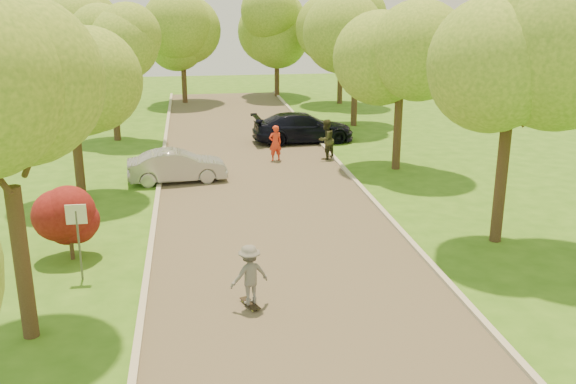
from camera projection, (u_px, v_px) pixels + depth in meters
ground at (316, 336)px, 14.78m from camera, size 100.00×100.00×0.00m
road at (272, 220)px, 22.33m from camera, size 8.00×60.00×0.01m
curb_left at (154, 225)px, 21.73m from camera, size 0.18×60.00×0.12m
curb_right at (384, 213)px, 22.91m from camera, size 0.18×60.00×0.12m
street_sign at (77, 226)px, 17.26m from camera, size 0.55×0.06×2.17m
red_shrub at (69, 224)px, 18.74m from camera, size 1.70×1.70×1.95m
tree_l_mida at (13, 114)px, 13.28m from camera, size 4.71×4.60×7.39m
tree_l_midb at (75, 77)px, 23.77m from camera, size 4.30×4.20×6.62m
tree_l_far at (114, 36)px, 33.01m from camera, size 4.92×4.80×7.79m
tree_r_mida at (520, 65)px, 18.88m from camera, size 5.13×5.00×7.95m
tree_r_midb at (406, 59)px, 27.51m from camera, size 4.51×4.40×7.01m
tree_r_far at (361, 25)px, 36.77m from camera, size 5.33×5.20×8.34m
tree_bg_a at (88, 31)px, 40.27m from camera, size 5.12×5.00×7.72m
tree_bg_b at (344, 24)px, 44.55m from camera, size 5.12×5.00×7.95m
tree_bg_c at (185, 32)px, 45.00m from camera, size 4.92×4.80×7.33m
tree_bg_d at (280, 25)px, 47.82m from camera, size 5.12×5.00×7.72m
silver_sedan at (177, 166)px, 26.74m from camera, size 4.20×1.79×1.35m
dark_sedan at (303, 128)px, 33.93m from camera, size 5.47×2.48×1.56m
longboard at (250, 303)px, 16.15m from camera, size 0.48×0.82×0.09m
skateboarder at (250, 275)px, 15.91m from camera, size 1.14×0.89×1.55m
person_striped at (275, 143)px, 30.05m from camera, size 0.69×0.53×1.70m
person_olive at (326, 139)px, 30.32m from camera, size 1.18×1.15×1.92m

